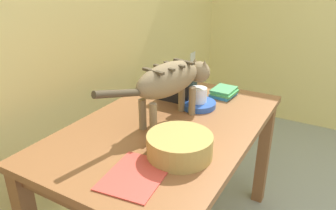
% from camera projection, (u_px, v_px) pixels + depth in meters
% --- Properties ---
extents(wall_rear, '(4.69, 0.11, 2.50)m').
position_uv_depth(wall_rear, '(54.00, 13.00, 1.68)').
color(wall_rear, '#E8D57C').
rests_on(wall_rear, ground_plane).
extents(dining_table, '(1.32, 0.83, 0.75)m').
position_uv_depth(dining_table, '(168.00, 139.00, 1.64)').
color(dining_table, brown).
rests_on(dining_table, ground_plane).
extents(cat, '(0.72, 0.22, 0.31)m').
position_uv_depth(cat, '(172.00, 80.00, 1.56)').
color(cat, olive).
rests_on(cat, dining_table).
extents(saucer_bowl, '(0.20, 0.20, 0.03)m').
position_uv_depth(saucer_bowl, '(198.00, 104.00, 1.79)').
color(saucer_bowl, blue).
rests_on(saucer_bowl, dining_table).
extents(coffee_mug, '(0.13, 0.09, 0.08)m').
position_uv_depth(coffee_mug, '(199.00, 95.00, 1.77)').
color(coffee_mug, white).
rests_on(coffee_mug, saucer_bowl).
extents(magazine, '(0.30, 0.24, 0.01)m').
position_uv_depth(magazine, '(136.00, 175.00, 1.20)').
color(magazine, '#D4463B').
rests_on(magazine, dining_table).
extents(book_stack, '(0.17, 0.14, 0.05)m').
position_uv_depth(book_stack, '(224.00, 92.00, 1.94)').
color(book_stack, '#3290C2').
rests_on(book_stack, dining_table).
extents(wicker_basket, '(0.27, 0.27, 0.10)m').
position_uv_depth(wicker_basket, '(180.00, 145.00, 1.31)').
color(wicker_basket, tan).
rests_on(wicker_basket, dining_table).
extents(toaster, '(0.12, 0.20, 0.18)m').
position_uv_depth(toaster, '(177.00, 86.00, 1.86)').
color(toaster, black).
rests_on(toaster, dining_table).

